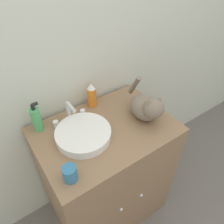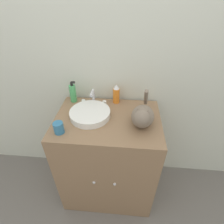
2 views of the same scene
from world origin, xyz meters
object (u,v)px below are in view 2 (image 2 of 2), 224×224
(soap_bottle, at_px, (73,93))
(spray_bottle, at_px, (116,94))
(cat, at_px, (143,116))
(cup, at_px, (59,128))

(soap_bottle, distance_m, spray_bottle, 0.36)
(soap_bottle, height_order, spray_bottle, soap_bottle)
(cat, bearing_deg, spray_bottle, -135.11)
(cat, distance_m, soap_bottle, 0.62)
(spray_bottle, xyz_separation_m, cup, (-0.35, -0.40, -0.04))
(cat, bearing_deg, cup, -67.85)
(soap_bottle, distance_m, cup, 0.39)
(spray_bottle, height_order, cup, spray_bottle)
(cat, xyz_separation_m, soap_bottle, (-0.56, 0.27, -0.01))
(cat, distance_m, cup, 0.57)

